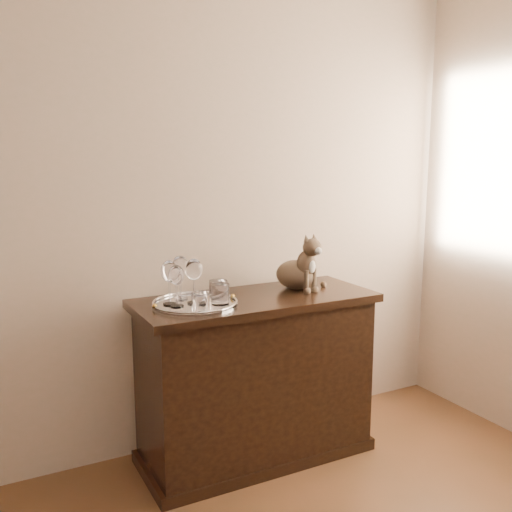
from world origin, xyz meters
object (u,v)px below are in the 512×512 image
at_px(tumbler_a, 220,294).
at_px(tumbler_b, 200,302).
at_px(wine_glass_a, 169,283).
at_px(cat, 296,260).
at_px(wine_glass_b, 180,278).
at_px(wine_glass_c, 177,286).
at_px(sideboard, 256,378).
at_px(tumbler_c, 218,291).
at_px(wine_glass_d, 194,281).
at_px(tray, 195,304).

height_order(tumbler_a, tumbler_b, tumbler_a).
bearing_deg(wine_glass_a, cat, 2.52).
xyz_separation_m(wine_glass_b, wine_glass_c, (-0.06, -0.12, -0.01)).
bearing_deg(sideboard, tumbler_b, -159.43).
relative_size(wine_glass_b, tumbler_c, 2.14).
distance_m(wine_glass_a, tumbler_c, 0.24).
bearing_deg(sideboard, wine_glass_d, -179.08).
xyz_separation_m(wine_glass_c, tumbler_b, (0.07, -0.11, -0.06)).
height_order(tray, tumbler_a, tumbler_a).
relative_size(tray, tumbler_a, 4.20).
bearing_deg(cat, wine_glass_a, 170.94).
distance_m(wine_glass_b, tumbler_a, 0.22).
distance_m(tumbler_a, tumbler_b, 0.14).
bearing_deg(wine_glass_a, tumbler_b, -62.22).
relative_size(sideboard, tumbler_b, 14.87).
bearing_deg(wine_glass_c, tumbler_b, -58.91).
xyz_separation_m(tumbler_c, cat, (0.48, 0.08, 0.09)).
distance_m(wine_glass_c, tumbler_b, 0.14).
xyz_separation_m(wine_glass_a, tumbler_c, (0.22, -0.05, -0.05)).
bearing_deg(tumbler_c, tray, 172.58).
relative_size(tray, tumbler_b, 4.96).
bearing_deg(wine_glass_a, sideboard, -3.64).
bearing_deg(tumbler_c, tumbler_b, -141.62).
height_order(wine_glass_d, cat, cat).
xyz_separation_m(wine_glass_d, tumbler_a, (0.10, -0.07, -0.06)).
relative_size(wine_glass_a, wine_glass_c, 1.07).
relative_size(sideboard, tumbler_a, 12.59).
bearing_deg(tumbler_c, wine_glass_a, 168.04).
bearing_deg(tumbler_c, wine_glass_c, -179.72).
bearing_deg(tumbler_c, tumbler_a, -104.52).
bearing_deg(wine_glass_a, wine_glass_c, -70.54).
relative_size(wine_glass_c, cat, 0.64).
distance_m(tray, tumbler_b, 0.14).
distance_m(sideboard, tumbler_b, 0.60).
xyz_separation_m(wine_glass_c, tumbler_c, (0.21, 0.00, -0.05)).
bearing_deg(tray, wine_glass_c, -170.59).
bearing_deg(wine_glass_d, tumbler_b, -101.07).
distance_m(wine_glass_d, cat, 0.60).
distance_m(wine_glass_d, tumbler_b, 0.14).
xyz_separation_m(wine_glass_b, tumbler_c, (0.14, -0.12, -0.06)).
distance_m(sideboard, wine_glass_a, 0.69).
relative_size(tray, cat, 1.33).
xyz_separation_m(sideboard, tray, (-0.32, -0.01, 0.43)).
xyz_separation_m(tray, wine_glass_c, (-0.09, -0.02, 0.10)).
height_order(wine_glass_c, tumbler_a, wine_glass_c).
relative_size(sideboard, wine_glass_c, 6.21).
height_order(sideboard, tumbler_b, tumbler_b).
bearing_deg(wine_glass_c, cat, 6.60).
bearing_deg(wine_glass_b, tumbler_b, -89.00).
bearing_deg(wine_glass_d, tumbler_a, -34.05).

